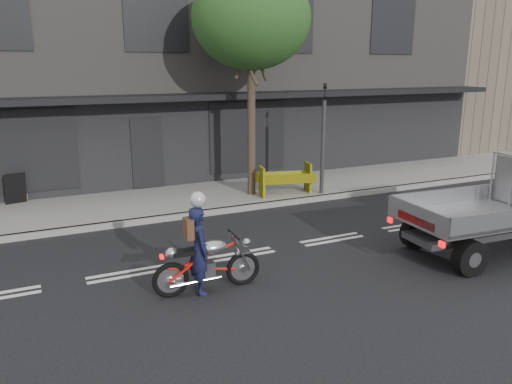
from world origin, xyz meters
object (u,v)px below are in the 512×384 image
object	(u,v)px
street_tree	(251,19)
sandwich_board	(15,189)
construction_barrier	(289,180)
motorcycle	(207,263)
rider	(199,250)
traffic_light_pole	(323,145)

from	to	relation	value
street_tree	sandwich_board	distance (m)	8.28
construction_barrier	sandwich_board	world-z (taller)	construction_barrier
motorcycle	rider	distance (m)	0.31
motorcycle	traffic_light_pole	bearing A→B (deg)	43.59
traffic_light_pole	rider	world-z (taller)	traffic_light_pole
motorcycle	sandwich_board	size ratio (longest dim) A/B	2.27
motorcycle	sandwich_board	distance (m)	8.02
sandwich_board	street_tree	bearing A→B (deg)	-28.44
motorcycle	sandwich_board	world-z (taller)	sandwich_board
street_tree	rider	distance (m)	7.96
street_tree	rider	bearing A→B (deg)	-122.57
traffic_light_pole	sandwich_board	xyz separation A→B (m)	(-8.59, 2.65, -1.05)
traffic_light_pole	rider	xyz separation A→B (m)	(-5.55, -4.71, -0.84)
street_tree	motorcycle	xyz separation A→B (m)	(-3.40, -5.56, -4.74)
traffic_light_pole	sandwich_board	distance (m)	9.05
traffic_light_pole	rider	size ratio (longest dim) A/B	2.16
rider	construction_barrier	distance (m)	6.62
motorcycle	street_tree	bearing A→B (deg)	61.06
motorcycle	construction_barrier	world-z (taller)	construction_barrier
street_tree	traffic_light_pole	world-z (taller)	street_tree
street_tree	traffic_light_pole	xyz separation A→B (m)	(2.00, -0.85, -3.63)
traffic_light_pole	motorcycle	world-z (taller)	traffic_light_pole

